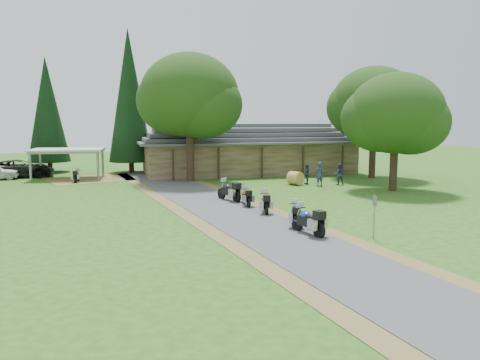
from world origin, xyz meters
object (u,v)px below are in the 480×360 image
object	(u,v)px
carport	(68,164)
hay_bale	(295,178)
motorcycle_row_d	(246,196)
motorcycle_row_e	(229,190)
car_dark_suv	(20,164)
motorcycle_carport_a	(77,175)
lodge	(248,148)
motorcycle_row_a	(308,219)
motorcycle_row_c	(265,202)
motorcycle_row_b	(295,214)

from	to	relation	value
carport	hay_bale	bearing A→B (deg)	-21.68
motorcycle_row_d	motorcycle_row_e	size ratio (longest dim) A/B	0.84
hay_bale	motorcycle_row_e	bearing A→B (deg)	-140.12
carport	hay_bale	xyz separation A→B (m)	(18.03, -9.22, -0.79)
car_dark_suv	motorcycle_carport_a	size ratio (longest dim) A/B	3.83
lodge	carport	xyz separation A→B (m)	(-16.81, -0.30, -1.12)
carport	lodge	bearing A→B (deg)	6.42
motorcycle_row_a	motorcycle_row_d	world-z (taller)	motorcycle_row_a
car_dark_suv	motorcycle_row_d	xyz separation A→B (m)	(15.96, -19.16, -0.62)
car_dark_suv	lodge	bearing A→B (deg)	-98.38
lodge	motorcycle_carport_a	size ratio (longest dim) A/B	12.93
motorcycle_row_a	motorcycle_row_c	world-z (taller)	motorcycle_row_a
motorcycle_row_e	motorcycle_carport_a	xyz separation A→B (m)	(-10.18, 12.31, -0.14)
motorcycle_row_c	motorcycle_row_b	bearing A→B (deg)	-162.28
car_dark_suv	motorcycle_row_c	world-z (taller)	car_dark_suv
car_dark_suv	motorcycle_carport_a	world-z (taller)	car_dark_suv
carport	motorcycle_row_d	size ratio (longest dim) A/B	3.55
car_dark_suv	motorcycle_row_e	xyz separation A→B (m)	(15.38, -17.14, -0.51)
motorcycle_row_a	motorcycle_row_d	distance (m)	7.72
motorcycle_row_a	hay_bale	distance (m)	16.54
car_dark_suv	motorcycle_row_d	distance (m)	24.95
motorcycle_row_a	motorcycle_carport_a	size ratio (longest dim) A/B	1.24
car_dark_suv	motorcycle_row_e	bearing A→B (deg)	-141.63
motorcycle_row_c	hay_bale	size ratio (longest dim) A/B	1.70
lodge	motorcycle_row_e	world-z (taller)	lodge
carport	car_dark_suv	size ratio (longest dim) A/B	0.97
motorcycle_row_a	motorcycle_row_e	distance (m)	9.79
lodge	car_dark_suv	world-z (taller)	lodge
motorcycle_carport_a	hay_bale	world-z (taller)	motorcycle_carport_a
lodge	motorcycle_row_a	distance (m)	25.51
car_dark_suv	hay_bale	world-z (taller)	car_dark_suv
motorcycle_row_b	motorcycle_row_c	bearing A→B (deg)	23.40
carport	hay_bale	distance (m)	20.27
motorcycle_row_c	car_dark_suv	bearing A→B (deg)	49.60
carport	motorcycle_carport_a	bearing A→B (deg)	-67.08
carport	motorcycle_carport_a	distance (m)	2.98
motorcycle_row_b	car_dark_suv	bearing A→B (deg)	51.63
motorcycle_row_e	motorcycle_row_c	bearing A→B (deg)	170.57
motorcycle_row_d	hay_bale	world-z (taller)	motorcycle_row_d
carport	motorcycle_row_e	size ratio (longest dim) A/B	2.97
hay_bale	motorcycle_row_b	bearing A→B (deg)	-112.05
lodge	motorcycle_row_e	xyz separation A→B (m)	(-5.76, -15.35, -1.74)
motorcycle_row_e	motorcycle_row_a	bearing A→B (deg)	164.79
lodge	motorcycle_row_c	world-z (taller)	lodge
motorcycle_row_d	motorcycle_row_e	xyz separation A→B (m)	(-0.58, 2.02, 0.11)
motorcycle_row_b	hay_bale	distance (m)	14.88
car_dark_suv	motorcycle_row_b	world-z (taller)	car_dark_suv
motorcycle_row_b	motorcycle_row_d	bearing A→B (deg)	25.60
hay_bale	motorcycle_row_c	bearing A→B (deg)	-120.28
motorcycle_row_b	motorcycle_row_d	distance (m)	6.00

